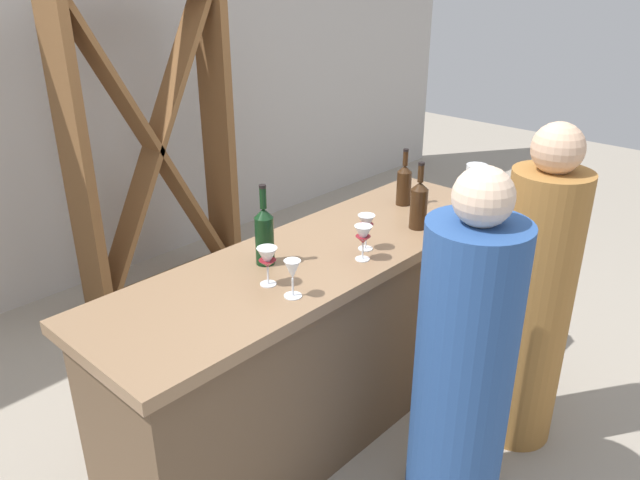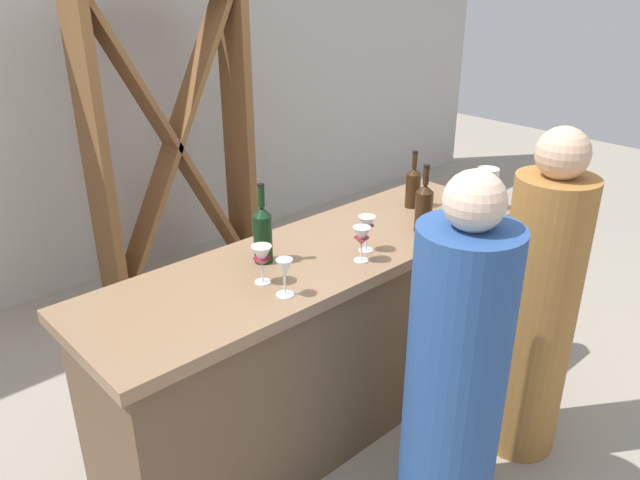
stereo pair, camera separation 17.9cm
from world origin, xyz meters
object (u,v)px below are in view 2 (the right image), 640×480
wine_bottle_second_left_amber_brown (424,206)px  wine_glass_near_left (284,270)px  wine_bottle_leftmost_dark_green (263,233)px  person_center_guest (537,311)px  wine_glass_near_center (362,238)px  person_left_guest (456,374)px  wine_bottle_center_amber_brown (413,186)px  wine_glass_far_left (262,258)px  wine_rack (173,145)px  wine_glass_near_right (367,226)px  water_pitcher (486,188)px

wine_bottle_second_left_amber_brown → wine_glass_near_left: bearing=-177.5°
wine_bottle_leftmost_dark_green → person_center_guest: bearing=-43.6°
wine_glass_near_center → person_center_guest: person_center_guest is taller
person_left_guest → wine_bottle_center_amber_brown: bearing=-32.3°
wine_bottle_leftmost_dark_green → wine_bottle_center_amber_brown: 0.92m
wine_glass_near_left → wine_glass_far_left: 0.13m
wine_bottle_leftmost_dark_green → wine_glass_near_center: bearing=-42.1°
person_center_guest → wine_rack: bearing=-0.9°
wine_rack → wine_glass_near_left: wine_rack is taller
wine_bottle_second_left_amber_brown → person_left_guest: person_left_guest is taller
wine_bottle_center_amber_brown → person_center_guest: size_ratio=0.19×
wine_glass_near_left → person_center_guest: bearing=-28.5°
wine_rack → wine_glass_far_left: (-0.63, -1.71, 0.04)m
wine_glass_near_right → wine_glass_near_left: bearing=-172.6°
wine_bottle_center_amber_brown → wine_glass_near_center: size_ratio=1.92×
wine_rack → wine_glass_near_center: 1.85m
wine_glass_far_left → wine_bottle_second_left_amber_brown: bearing=-6.6°
wine_glass_near_right → water_pitcher: (0.80, -0.05, -0.01)m
wine_glass_far_left → person_left_guest: 0.83m
wine_bottle_second_left_amber_brown → wine_glass_far_left: 0.84m
wine_bottle_center_amber_brown → person_center_guest: 0.85m
wine_bottle_leftmost_dark_green → wine_glass_near_left: bearing=-113.0°
wine_glass_near_center → wine_glass_far_left: size_ratio=0.98×
wine_bottle_second_left_amber_brown → wine_glass_near_left: size_ratio=2.14×
wine_glass_near_center → person_center_guest: (0.53, -0.52, -0.33)m
wine_bottle_leftmost_dark_green → wine_glass_far_left: (-0.12, -0.14, -0.02)m
wine_rack → wine_glass_near_right: bearing=-94.2°
wine_bottle_center_amber_brown → water_pitcher: bearing=-44.5°
wine_glass_near_center → wine_glass_far_left: 0.43m
wine_glass_far_left → person_left_guest: (0.37, -0.65, -0.36)m
wine_bottle_leftmost_dark_green → person_center_guest: (0.82, -0.78, -0.35)m
wine_rack → wine_glass_near_left: (-0.63, -1.84, 0.03)m
person_center_guest → wine_bottle_center_amber_brown: bearing=-15.8°
wine_bottle_center_amber_brown → water_pitcher: wine_bottle_center_amber_brown is taller
person_left_guest → person_center_guest: (0.57, 0.01, 0.03)m
wine_rack → wine_bottle_center_amber_brown: (0.41, -1.58, 0.04)m
wine_bottle_center_amber_brown → wine_glass_far_left: 1.05m
wine_glass_near_left → wine_glass_far_left: (0.00, 0.13, 0.00)m
wine_bottle_center_amber_brown → wine_glass_near_left: bearing=-165.8°
wine_bottle_leftmost_dark_green → wine_glass_far_left: size_ratio=2.19×
water_pitcher → person_center_guest: bearing=-124.2°
wine_bottle_leftmost_dark_green → wine_bottle_center_amber_brown: size_ratio=1.17×
wine_rack → person_center_guest: 2.39m
wine_bottle_center_amber_brown → wine_glass_near_left: 1.07m
wine_bottle_center_amber_brown → wine_glass_near_right: bearing=-159.9°
wine_glass_near_center → water_pitcher: (0.88, 0.00, -0.00)m
wine_glass_near_left → wine_glass_near_center: bearing=1.4°
wine_rack → wine_bottle_center_amber_brown: bearing=-75.4°
person_center_guest → wine_glass_near_center: bearing=37.1°
wine_bottle_center_amber_brown → person_left_guest: size_ratio=0.20×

